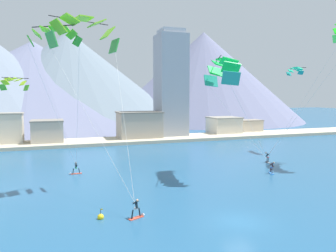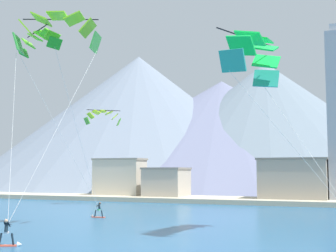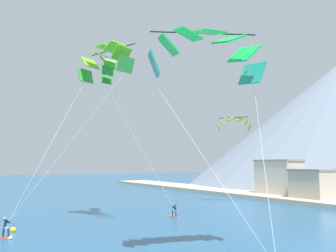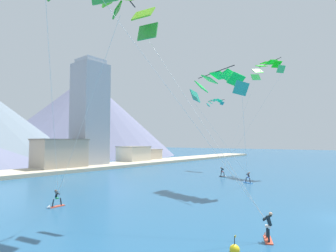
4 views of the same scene
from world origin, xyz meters
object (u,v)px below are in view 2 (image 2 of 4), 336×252
object	(u,v)px
kitesurfer_mid_center	(97,213)
parafoil_kite_near_trail	(57,29)
parafoil_kite_near_lead	(255,53)
parafoil_kite_mid_center	(40,41)
parafoil_kite_distant_high_outer	(103,116)
kitesurfer_near_trail	(9,237)

from	to	relation	value
kitesurfer_mid_center	parafoil_kite_near_trail	size ratio (longest dim) A/B	0.10
parafoil_kite_near_lead	parafoil_kite_mid_center	bearing A→B (deg)	179.68
kitesurfer_mid_center	parafoil_kite_near_lead	bearing A→B (deg)	-22.35
kitesurfer_mid_center	parafoil_kite_distant_high_outer	distance (m)	21.82
kitesurfer_near_trail	kitesurfer_mid_center	distance (m)	18.80
parafoil_kite_near_lead	parafoil_kite_mid_center	distance (m)	20.57
parafoil_kite_near_lead	parafoil_kite_near_trail	world-z (taller)	parafoil_kite_near_trail
parafoil_kite_near_trail	parafoil_kite_distant_high_outer	bearing A→B (deg)	110.85
parafoil_kite_mid_center	parafoil_kite_near_trail	bearing A→B (deg)	-26.99
parafoil_kite_near_lead	parafoil_kite_mid_center	size ratio (longest dim) A/B	0.84
parafoil_kite_near_lead	kitesurfer_mid_center	bearing A→B (deg)	157.65
kitesurfer_near_trail	parafoil_kite_near_lead	world-z (taller)	parafoil_kite_near_lead
kitesurfer_near_trail	kitesurfer_mid_center	size ratio (longest dim) A/B	1.04
kitesurfer_mid_center	parafoil_kite_distant_high_outer	xyz separation A→B (m)	(-8.53, 15.85, 12.34)
parafoil_kite_near_lead	parafoil_kite_mid_center	xyz separation A→B (m)	(-20.33, 0.11, 3.12)
parafoil_kite_distant_high_outer	kitesurfer_mid_center	bearing A→B (deg)	-61.73
kitesurfer_mid_center	parafoil_kite_mid_center	bearing A→B (deg)	-105.52
kitesurfer_near_trail	parafoil_kite_mid_center	size ratio (longest dim) A/B	0.11
kitesurfer_near_trail	parafoil_kite_distant_high_outer	size ratio (longest dim) A/B	0.39
parafoil_kite_mid_center	parafoil_kite_distant_high_outer	world-z (taller)	parafoil_kite_mid_center
kitesurfer_mid_center	parafoil_kite_near_lead	world-z (taller)	parafoil_kite_near_lead
parafoil_kite_mid_center	parafoil_kite_distant_high_outer	bearing A→B (deg)	105.55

